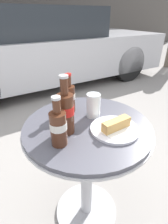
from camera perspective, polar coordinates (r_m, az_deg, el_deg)
ground_plane at (r=1.36m, az=0.76°, el=-29.43°), size 30.00×30.00×0.00m
bistro_table at (r=0.96m, az=0.96°, el=-13.64°), size 0.62×0.62×0.70m
cola_bottle_left at (r=0.74m, az=-6.03°, el=0.15°), size 0.07×0.07×0.26m
cola_bottle_right at (r=0.68m, az=-8.38°, el=-4.79°), size 0.07×0.07×0.21m
cola_bottle_center at (r=0.92m, az=-4.90°, el=4.86°), size 0.07×0.07×0.21m
drinking_glass at (r=0.88m, az=3.05°, el=1.84°), size 0.07×0.07×0.12m
lunch_plate_near at (r=0.80m, az=10.10°, el=-5.03°), size 0.22×0.22×0.06m
parked_car at (r=3.46m, az=-12.54°, el=19.53°), size 4.26×1.72×1.27m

